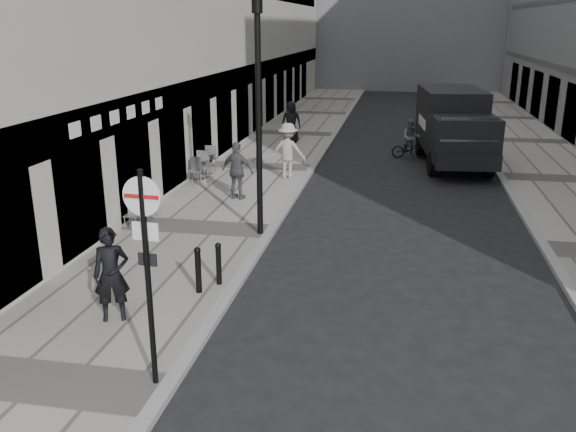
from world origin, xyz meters
name	(u,v)px	position (x,y,z in m)	size (l,w,h in m)	color
sidewalk	(261,167)	(-2.00, 18.00, 0.06)	(4.00, 60.00, 0.12)	#9D978E
far_sidewalk	(559,180)	(9.00, 18.00, 0.06)	(4.00, 60.00, 0.12)	#9D978E
walking_man	(112,275)	(-1.76, 4.86, 1.01)	(0.65, 0.43, 1.79)	black
sign_post	(146,251)	(-0.20, 3.00, 2.28)	(0.58, 0.11, 3.36)	black
lamppost	(259,109)	(-0.20, 10.14, 3.37)	(0.26, 0.26, 5.85)	black
bollard_near	(198,271)	(-0.60, 6.29, 0.58)	(0.12, 0.12, 0.92)	black
bollard_far	(219,265)	(-0.31, 6.77, 0.55)	(0.12, 0.12, 0.86)	black
panel_van	(453,123)	(5.34, 20.25, 1.65)	(2.90, 6.40, 2.92)	black
cyclist	(411,143)	(3.73, 21.06, 0.64)	(1.52, 0.57, 1.64)	black
pedestrian_a	(237,171)	(-1.64, 13.26, 1.03)	(1.07, 0.44, 1.82)	#4F4F53
pedestrian_b	(288,151)	(-0.60, 16.27, 1.11)	(1.27, 0.73, 1.97)	#A59E98
pedestrian_c	(291,122)	(-1.73, 23.14, 1.07)	(0.93, 0.61, 1.91)	black
cafe_table_near	(200,167)	(-3.60, 15.44, 0.58)	(0.70, 1.59, 0.91)	#B5B5B7
cafe_table_mid	(141,209)	(-3.60, 10.31, 0.55)	(0.67, 1.50, 0.86)	#A8A8AA
cafe_table_far	(207,161)	(-3.60, 16.21, 0.62)	(0.77, 1.73, 0.99)	#BDBDBF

